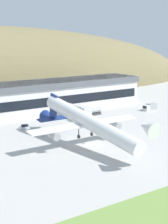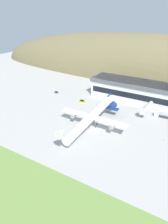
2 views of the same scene
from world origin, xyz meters
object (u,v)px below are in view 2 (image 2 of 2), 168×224
Objects in this scene: service_car_2 at (56,93)px; jetway_0 at (146,108)px; box_truck at (162,115)px; traffic_cone_0 at (122,118)px; terminal_building at (154,93)px; service_car_0 at (106,106)px; cargo_airplane at (92,117)px; traffic_cone_1 at (163,140)px; service_car_1 at (82,101)px.

jetway_0 is at bearing 0.55° from service_car_2.
box_truck is 13.40× the size of traffic_cone_0.
terminal_building reaches higher than service_car_0.
jetway_0 is 2.12× the size of box_truck.
cargo_airplane is 12.75× the size of service_car_2.
service_car_2 is 7.16× the size of traffic_cone_0.
traffic_cone_1 is (15.81, -23.16, -3.71)m from jetway_0.
service_car_2 is (-41.43, 2.32, 0.04)m from service_car_0.
service_car_0 reaches higher than traffic_cone_1.
cargo_airplane is (-16.66, -49.23, -0.30)m from terminal_building.
service_car_0 is (-6.37, 28.76, -6.51)m from cargo_airplane.
service_car_1 is (-16.77, -1.45, 0.03)m from service_car_0.
traffic_cone_1 is at bearing -23.56° from traffic_cone_0.
traffic_cone_1 is (39.95, -20.21, -0.35)m from service_car_0.
service_car_0 is 0.88× the size of service_car_1.
box_truck is at bearing 7.24° from service_car_0.
traffic_cone_1 is (81.38, -22.53, -0.39)m from service_car_2.
service_car_0 is at bearing -3.21° from service_car_2.
box_truck is at bearing 1.41° from service_car_2.
jetway_0 is 41.28m from service_car_1.
box_truck is (74.15, 1.83, 0.81)m from service_car_2.
cargo_airplane is at bearing -33.04° from service_car_2.
traffic_cone_1 is (25.37, -11.06, 0.00)m from traffic_cone_0.
cargo_airplane is 36.38m from service_car_1.
traffic_cone_0 is at bearing -128.31° from jetway_0.
cargo_airplane is 91.27× the size of traffic_cone_0.
service_car_0 is at bearing -172.76° from box_truck.
box_truck reaches higher than service_car_2.
jetway_0 is 9.03m from box_truck.
box_truck is at bearing 36.25° from traffic_cone_0.
service_car_0 is (-23.03, -20.47, -6.82)m from terminal_building.
service_car_0 is at bearing 4.95° from service_car_1.
service_car_2 reaches higher than service_car_0.
service_car_1 is 59.74m from traffic_cone_1.
service_car_1 is (-40.91, -4.40, -3.33)m from jetway_0.
terminal_building is 51.98m from cargo_airplane.
traffic_cone_1 is at bearing -15.48° from service_car_2.
terminal_building reaches higher than cargo_airplane.
traffic_cone_1 is at bearing -67.42° from terminal_building.
traffic_cone_0 is (14.58, -9.15, -0.35)m from service_car_0.
service_car_1 reaches higher than service_car_0.
jetway_0 is 0.31× the size of cargo_airplane.
service_car_2 is (-47.80, 31.09, -6.48)m from cargo_airplane.
traffic_cone_0 is (31.35, -7.69, -0.38)m from service_car_1.
traffic_cone_0 is 27.67m from traffic_cone_1.
service_car_1 is at bearing -173.86° from jetway_0.
cargo_airplane is at bearing -128.67° from box_truck.
service_car_0 is (-24.14, -2.95, -3.36)m from jetway_0.
service_car_1 is at bearing -173.54° from box_truck.
cargo_airplane reaches higher than traffic_cone_1.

